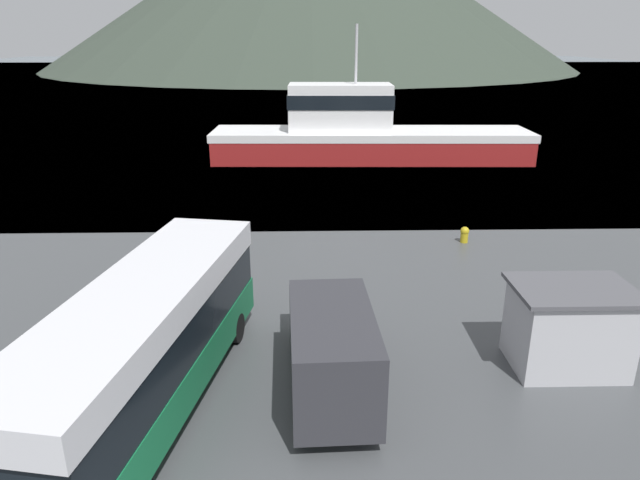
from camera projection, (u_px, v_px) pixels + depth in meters
The scene contains 6 objects.
water_surface at pixel (299, 73), 139.94m from camera, with size 240.00×240.00×0.00m, color slate.
tour_bus at pixel (146, 342), 13.61m from camera, with size 4.22×10.47×3.35m.
delivery_van at pixel (330, 344), 14.65m from camera, with size 2.26×6.15×2.46m.
fishing_boat at pixel (363, 133), 42.04m from camera, with size 23.41×5.72×9.54m.
dock_kiosk at pixel (568, 327), 15.69m from camera, with size 3.23×2.29×2.41m.
mooring_bollard at pixel (465, 234), 25.54m from camera, with size 0.39×0.39×0.73m.
Camera 1 is at (1.66, -5.83, 8.79)m, focal length 32.00 mm.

